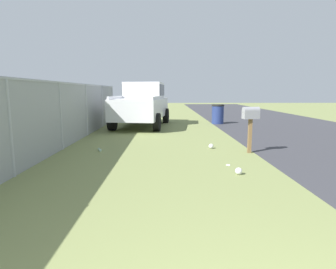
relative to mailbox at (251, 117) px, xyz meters
name	(u,v)px	position (x,y,z in m)	size (l,w,h in m)	color
mailbox	(251,117)	(0.00, 0.00, 0.00)	(0.27, 0.46, 1.25)	brown
pickup_truck	(143,103)	(6.05, 3.38, 0.12)	(5.08, 2.64, 2.09)	silver
trash_bin	(218,114)	(6.86, -0.41, -0.48)	(0.63, 0.63, 0.99)	navy
fence_section	(60,114)	(0.48, 5.24, 0.05)	(15.62, 0.07, 1.93)	#9EA3A8
litter_bag_near_hydrant	(239,171)	(-2.01, 0.81, -0.91)	(0.14, 0.14, 0.14)	silver
litter_wrapper_by_mailbox	(228,165)	(-1.28, 0.86, -0.98)	(0.12, 0.08, 0.01)	silver
litter_bottle_far_scatter	(100,150)	(0.28, 4.13, -0.95)	(0.07, 0.07, 0.22)	#B2D8BF
litter_bag_midfield_a	(211,146)	(0.57, 0.94, -0.91)	(0.14, 0.14, 0.14)	silver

